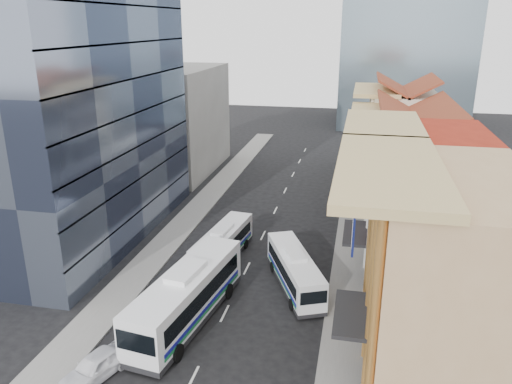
% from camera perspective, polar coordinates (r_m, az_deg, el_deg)
% --- Properties ---
extents(sidewalk_right, '(3.00, 90.00, 0.15)m').
position_cam_1_polar(sidewalk_right, '(47.82, 10.90, -5.67)').
color(sidewalk_right, slate).
rests_on(sidewalk_right, ground).
extents(sidewalk_left, '(3.00, 90.00, 0.15)m').
position_cam_1_polar(sidewalk_left, '(50.78, -8.67, -4.05)').
color(sidewalk_left, slate).
rests_on(sidewalk_left, ground).
extents(shophouse_tan, '(8.00, 14.00, 12.00)m').
position_cam_1_polar(shophouse_tan, '(30.41, 21.16, -9.18)').
color(shophouse_tan, tan).
rests_on(shophouse_tan, ground).
extents(shophouse_red, '(8.00, 10.00, 12.00)m').
position_cam_1_polar(shophouse_red, '(41.33, 18.83, -1.47)').
color(shophouse_red, maroon).
rests_on(shophouse_red, ground).
extents(shophouse_cream_near, '(8.00, 9.00, 10.00)m').
position_cam_1_polar(shophouse_cream_near, '(50.60, 17.61, 1.12)').
color(shophouse_cream_near, beige).
rests_on(shophouse_cream_near, ground).
extents(shophouse_cream_mid, '(8.00, 9.00, 10.00)m').
position_cam_1_polar(shophouse_cream_mid, '(59.23, 16.90, 3.70)').
color(shophouse_cream_mid, beige).
rests_on(shophouse_cream_mid, ground).
extents(shophouse_cream_far, '(8.00, 12.00, 11.00)m').
position_cam_1_polar(shophouse_cream_far, '(69.31, 16.33, 6.30)').
color(shophouse_cream_far, beige).
rests_on(shophouse_cream_far, ground).
extents(office_tower, '(12.00, 26.00, 30.00)m').
position_cam_1_polar(office_tower, '(48.25, -20.57, 12.16)').
color(office_tower, '#363E56').
rests_on(office_tower, ground).
extents(office_block_far, '(10.00, 18.00, 14.00)m').
position_cam_1_polar(office_block_far, '(69.38, -9.05, 8.11)').
color(office_block_far, gray).
rests_on(office_block_far, ground).
extents(bus_left_near, '(4.70, 12.85, 4.03)m').
position_cam_1_polar(bus_left_near, '(35.01, -7.88, -11.57)').
color(bus_left_near, white).
rests_on(bus_left_near, ground).
extents(bus_left_far, '(3.35, 9.65, 3.03)m').
position_cam_1_polar(bus_left_far, '(43.32, -3.85, -5.93)').
color(bus_left_far, silver).
rests_on(bus_left_far, ground).
extents(bus_right, '(5.82, 9.55, 3.03)m').
position_cam_1_polar(bus_right, '(39.06, 4.45, -8.85)').
color(bus_right, white).
rests_on(bus_right, ground).
extents(sedan_left, '(3.22, 4.86, 1.53)m').
position_cam_1_polar(sedan_left, '(31.93, -17.85, -18.42)').
color(sedan_left, white).
rests_on(sedan_left, ground).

